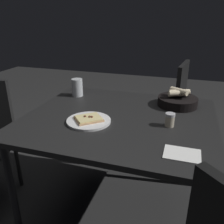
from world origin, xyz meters
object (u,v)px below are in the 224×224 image
(dining_table, at_px, (119,125))
(pepper_shaker, at_px, (170,121))
(pizza_plate, at_px, (89,120))
(bread_basket, at_px, (178,100))
(beer_glass, at_px, (77,88))
(chair_spare, at_px, (168,102))

(dining_table, relative_size, pepper_shaker, 14.83)
(dining_table, xyz_separation_m, pizza_plate, (-0.15, -0.13, 0.07))
(bread_basket, distance_m, beer_glass, 0.74)
(pizza_plate, bearing_deg, chair_spare, 72.10)
(dining_table, distance_m, chair_spare, 1.02)
(bread_basket, xyz_separation_m, beer_glass, (-0.74, -0.01, 0.02))
(pizza_plate, height_order, beer_glass, beer_glass)
(bread_basket, xyz_separation_m, chair_spare, (-0.11, 0.69, -0.26))
(dining_table, bearing_deg, beer_glass, 145.86)
(beer_glass, bearing_deg, bread_basket, 1.07)
(pepper_shaker, relative_size, chair_spare, 0.09)
(pizza_plate, height_order, pepper_shaker, pepper_shaker)
(bread_basket, bearing_deg, dining_table, -137.79)
(dining_table, bearing_deg, bread_basket, 42.21)
(dining_table, height_order, bread_basket, bread_basket)
(pepper_shaker, distance_m, chair_spare, 1.06)
(pizza_plate, distance_m, pepper_shaker, 0.45)
(beer_glass, distance_m, pepper_shaker, 0.78)
(dining_table, xyz_separation_m, pepper_shaker, (0.30, -0.05, 0.09))
(beer_glass, height_order, pepper_shaker, beer_glass)
(beer_glass, bearing_deg, pepper_shaker, -24.59)
(beer_glass, xyz_separation_m, pepper_shaker, (0.71, -0.33, -0.03))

